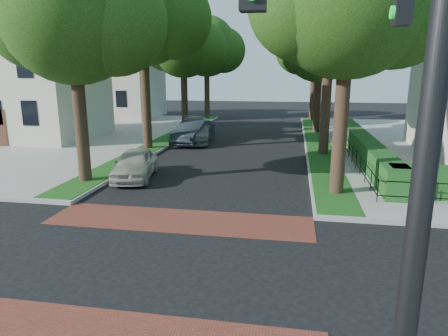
{
  "coord_description": "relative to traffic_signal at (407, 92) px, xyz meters",
  "views": [
    {
      "loc": [
        3.67,
        -9.11,
        4.93
      ],
      "look_at": [
        1.31,
        4.45,
        1.6
      ],
      "focal_mm": 32.0,
      "sensor_mm": 36.0,
      "label": 1
    }
  ],
  "objects": [
    {
      "name": "house_left_near",
      "position": [
        -20.38,
        22.41,
        0.33
      ],
      "size": [
        10.0,
        9.0,
        10.14
      ],
      "color": "beige",
      "rests_on": "sidewalk_nw"
    },
    {
      "name": "tree_left_mid",
      "position": [
        -10.28,
        19.66,
        3.64
      ],
      "size": [
        8.0,
        6.88,
        11.48
      ],
      "color": "black",
      "rests_on": "sidewalk_nw"
    },
    {
      "name": "hedge_main_road",
      "position": [
        2.81,
        19.41,
        -3.96
      ],
      "size": [
        1.0,
        18.0,
        1.2
      ],
      "primitive_type": "cube",
      "color": "#19481A",
      "rests_on": "sidewalk_ne"
    },
    {
      "name": "tree_right_mid",
      "position": [
        0.72,
        19.66,
        3.28
      ],
      "size": [
        8.25,
        7.09,
        11.22
      ],
      "color": "black",
      "rests_on": "sidewalk_ne"
    },
    {
      "name": "tree_left_near",
      "position": [
        -10.28,
        11.64,
        2.56
      ],
      "size": [
        7.5,
        6.45,
        10.2
      ],
      "color": "black",
      "rests_on": "sidewalk_nw"
    },
    {
      "name": "parked_car_front",
      "position": [
        -8.49,
        12.61,
        -4.0
      ],
      "size": [
        2.35,
        4.35,
        1.41
      ],
      "primitive_type": "imported",
      "rotation": [
        0.0,
        0.0,
        0.17
      ],
      "color": "beige",
      "rests_on": "ground"
    },
    {
      "name": "grass_strip_ne",
      "position": [
        0.51,
        23.51,
        -4.55
      ],
      "size": [
        1.6,
        29.8,
        0.02
      ],
      "primitive_type": "cube",
      "color": "#1B4E16",
      "rests_on": "sidewalk_ne"
    },
    {
      "name": "crosswalk_far",
      "position": [
        -4.89,
        7.61,
        -4.7
      ],
      "size": [
        9.0,
        2.2,
        0.01
      ],
      "primitive_type": "cube",
      "color": "maroon",
      "rests_on": "ground"
    },
    {
      "name": "parked_car_rear",
      "position": [
        -8.25,
        23.08,
        -3.86
      ],
      "size": [
        3.27,
        6.16,
        1.7
      ],
      "primitive_type": "imported",
      "rotation": [
        0.0,
        0.0,
        0.16
      ],
      "color": "slate",
      "rests_on": "ground"
    },
    {
      "name": "traffic_signal",
      "position": [
        0.0,
        0.0,
        0.0
      ],
      "size": [
        2.17,
        2.0,
        8.0
      ],
      "color": "black",
      "rests_on": "sidewalk_se"
    },
    {
      "name": "tree_left_far",
      "position": [
        -10.29,
        28.63,
        2.41
      ],
      "size": [
        7.0,
        6.02,
        9.86
      ],
      "color": "black",
      "rests_on": "sidewalk_nw"
    },
    {
      "name": "fence_main_road",
      "position": [
        2.01,
        19.41,
        -4.11
      ],
      "size": [
        0.06,
        18.0,
        0.9
      ],
      "primitive_type": null,
      "color": "black",
      "rests_on": "sidewalk_ne"
    },
    {
      "name": "ground",
      "position": [
        -4.89,
        4.41,
        -4.71
      ],
      "size": [
        120.0,
        120.0,
        0.0
      ],
      "primitive_type": "plane",
      "color": "black",
      "rests_on": "ground"
    },
    {
      "name": "grass_strip_nw",
      "position": [
        -10.29,
        23.51,
        -4.55
      ],
      "size": [
        1.6,
        29.8,
        0.02
      ],
      "primitive_type": "cube",
      "color": "#1B4E16",
      "rests_on": "sidewalk_nw"
    },
    {
      "name": "tree_left_back",
      "position": [
        -10.28,
        37.65,
        2.7
      ],
      "size": [
        7.75,
        6.66,
        10.44
      ],
      "color": "black",
      "rests_on": "sidewalk_nw"
    },
    {
      "name": "tree_right_back",
      "position": [
        0.72,
        37.64,
        2.56
      ],
      "size": [
        7.5,
        6.45,
        10.2
      ],
      "color": "black",
      "rests_on": "sidewalk_ne"
    },
    {
      "name": "house_left_far",
      "position": [
        -20.38,
        36.41,
        0.33
      ],
      "size": [
        10.0,
        9.0,
        10.14
      ],
      "color": "beige",
      "rests_on": "sidewalk_nw"
    },
    {
      "name": "parked_car_middle",
      "position": [
        -8.12,
        22.37,
        -3.91
      ],
      "size": [
        2.18,
        5.0,
        1.6
      ],
      "primitive_type": "imported",
      "rotation": [
        0.0,
        0.0,
        -0.1
      ],
      "color": "#222B33",
      "rests_on": "ground"
    },
    {
      "name": "tree_right_far",
      "position": [
        0.71,
        28.64,
        2.2
      ],
      "size": [
        7.25,
        6.23,
        9.74
      ],
      "color": "black",
      "rests_on": "sidewalk_ne"
    }
  ]
}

